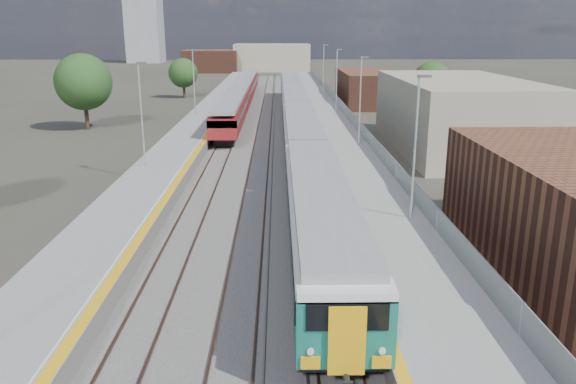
{
  "coord_description": "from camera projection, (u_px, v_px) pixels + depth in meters",
  "views": [
    {
      "loc": [
        -0.43,
        -6.19,
        10.62
      ],
      "look_at": [
        0.09,
        22.93,
        2.2
      ],
      "focal_mm": 35.0,
      "sensor_mm": 36.0,
      "label": 1
    }
  ],
  "objects": [
    {
      "name": "red_train",
      "position": [
        241.0,
        95.0,
        77.32
      ],
      "size": [
        2.75,
        55.86,
        3.47
      ],
      "color": "black",
      "rests_on": "ground"
    },
    {
      "name": "ground",
      "position": [
        282.0,
        139.0,
        56.93
      ],
      "size": [
        320.0,
        320.0,
        0.0
      ],
      "primitive_type": "plane",
      "color": "#47443A",
      "rests_on": "ground"
    },
    {
      "name": "tree_b",
      "position": [
        83.0,
        82.0,
        60.79
      ],
      "size": [
        6.1,
        6.1,
        8.26
      ],
      "color": "#382619",
      "rests_on": "ground"
    },
    {
      "name": "ballast_bed",
      "position": [
        261.0,
        134.0,
        59.28
      ],
      "size": [
        10.5,
        155.0,
        0.06
      ],
      "primitive_type": "cube",
      "color": "#565451",
      "rests_on": "ground"
    },
    {
      "name": "tree_c",
      "position": [
        183.0,
        73.0,
        90.0
      ],
      "size": [
        4.68,
        4.68,
        6.34
      ],
      "color": "#382619",
      "rests_on": "ground"
    },
    {
      "name": "green_train",
      "position": [
        298.0,
        117.0,
        55.58
      ],
      "size": [
        2.96,
        82.49,
        3.26
      ],
      "color": "black",
      "rests_on": "ground"
    },
    {
      "name": "tracks",
      "position": [
        267.0,
        131.0,
        60.88
      ],
      "size": [
        8.96,
        160.0,
        0.17
      ],
      "color": "#4C3323",
      "rests_on": "ground"
    },
    {
      "name": "buildings",
      "position": [
        206.0,
        30.0,
        138.75
      ],
      "size": [
        72.0,
        185.5,
        40.0
      ],
      "color": "brown",
      "rests_on": "ground"
    },
    {
      "name": "platform_right",
      "position": [
        332.0,
        129.0,
        59.26
      ],
      "size": [
        4.7,
        155.0,
        8.52
      ],
      "color": "slate",
      "rests_on": "ground"
    },
    {
      "name": "tree_d",
      "position": [
        432.0,
        81.0,
        72.05
      ],
      "size": [
        5.02,
        5.02,
        6.8
      ],
      "color": "#382619",
      "rests_on": "ground"
    },
    {
      "name": "platform_left",
      "position": [
        196.0,
        130.0,
        59.02
      ],
      "size": [
        4.3,
        155.0,
        8.52
      ],
      "color": "slate",
      "rests_on": "ground"
    }
  ]
}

